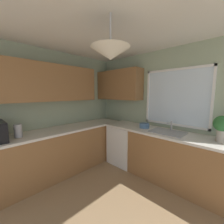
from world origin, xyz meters
name	(u,v)px	position (x,y,z in m)	size (l,w,h in m)	color
ground_plane	(111,217)	(0.00, 0.00, 0.00)	(7.83, 7.83, 0.00)	#997A56
room_shell	(98,84)	(-0.78, 0.48, 1.77)	(3.68, 3.37, 2.53)	#9EAD8E
counter_run_left	(58,152)	(-1.47, 0.00, 0.45)	(0.65, 2.98, 0.90)	olive
counter_run_back	(169,157)	(0.21, 1.31, 0.45)	(2.77, 0.65, 0.90)	olive
dishwasher	(125,144)	(-0.81, 1.28, 0.43)	(0.60, 0.60, 0.86)	white
kettle	(18,131)	(-1.45, -0.64, 1.01)	(0.11, 0.11, 0.21)	#B7B7BC
sink_assembly	(168,132)	(0.16, 1.32, 0.91)	(0.58, 0.40, 0.19)	#9EA0A5
potted_plant	(222,126)	(0.92, 1.36, 1.14)	(0.23, 0.23, 0.39)	#B2A899
bowl	(144,126)	(-0.33, 1.31, 0.95)	(0.20, 0.20, 0.09)	#4C7099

